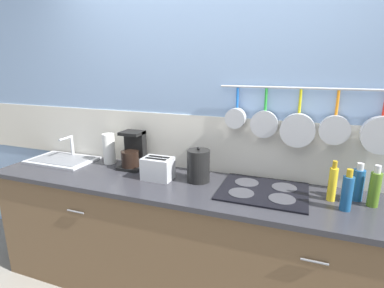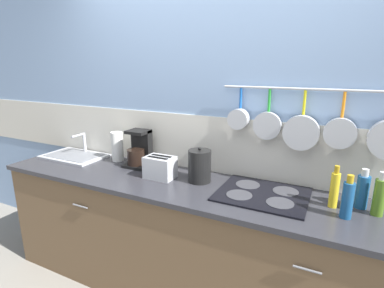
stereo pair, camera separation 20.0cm
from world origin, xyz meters
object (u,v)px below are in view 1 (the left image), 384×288
at_px(paper_towel_roll, 109,149).
at_px(bottle_hot_sauce, 333,183).
at_px(bottle_cooking_wine, 375,188).
at_px(toaster, 158,168).
at_px(bottle_sesame_oil, 358,184).
at_px(kettle, 198,166).
at_px(bottle_dish_soap, 347,192).
at_px(coffee_maker, 133,153).

xyz_separation_m(paper_towel_roll, bottle_hot_sauce, (1.71, -0.12, -0.01)).
bearing_deg(bottle_cooking_wine, paper_towel_roll, 176.40).
xyz_separation_m(toaster, bottle_sesame_oil, (1.31, 0.12, 0.02)).
bearing_deg(bottle_cooking_wine, bottle_hot_sauce, -179.20).
bearing_deg(bottle_cooking_wine, kettle, 179.64).
distance_m(paper_towel_roll, bottle_hot_sauce, 1.71).
bearing_deg(kettle, bottle_dish_soap, -7.35).
bearing_deg(bottle_cooking_wine, bottle_sesame_oil, 142.87).
xyz_separation_m(coffee_maker, bottle_dish_soap, (1.53, -0.22, -0.01)).
xyz_separation_m(kettle, bottle_cooking_wine, (1.09, -0.01, -0.00)).
xyz_separation_m(paper_towel_roll, toaster, (0.55, -0.18, -0.05)).
bearing_deg(kettle, bottle_cooking_wine, -0.36).
bearing_deg(toaster, bottle_dish_soap, -2.52).
height_order(paper_towel_roll, toaster, paper_towel_roll).
height_order(kettle, bottle_dish_soap, kettle).
bearing_deg(bottle_cooking_wine, coffee_maker, 176.54).
relative_size(paper_towel_roll, bottle_hot_sauce, 1.00).
relative_size(coffee_maker, toaster, 1.29).
distance_m(paper_towel_roll, coffee_maker, 0.25).
bearing_deg(bottle_dish_soap, bottle_cooking_wine, 36.05).
bearing_deg(paper_towel_roll, bottle_hot_sauce, -4.18).
distance_m(coffee_maker, toaster, 0.35).
xyz_separation_m(paper_towel_roll, bottle_dish_soap, (1.78, -0.24, -0.02)).
height_order(kettle, bottle_sesame_oil, kettle).
relative_size(paper_towel_roll, kettle, 0.99).
xyz_separation_m(toaster, kettle, (0.29, 0.07, 0.04)).
bearing_deg(paper_towel_roll, bottle_cooking_wine, -3.60).
bearing_deg(toaster, kettle, 12.99).
bearing_deg(coffee_maker, bottle_hot_sauce, -4.11).
xyz_separation_m(coffee_maker, bottle_hot_sauce, (1.46, -0.11, -0.01)).
distance_m(kettle, bottle_sesame_oil, 1.02).
bearing_deg(coffee_maker, bottle_cooking_wine, -3.46).
bearing_deg(bottle_hot_sauce, kettle, 179.34).
relative_size(coffee_maker, kettle, 1.17).
height_order(toaster, bottle_hot_sauce, bottle_hot_sauce).
height_order(coffee_maker, toaster, coffee_maker).
distance_m(coffee_maker, bottle_sesame_oil, 1.61).
height_order(coffee_maker, kettle, coffee_maker).
xyz_separation_m(paper_towel_roll, kettle, (0.84, -0.11, -0.01)).
xyz_separation_m(coffee_maker, bottle_cooking_wine, (1.69, -0.10, -0.01)).
xyz_separation_m(paper_towel_roll, bottle_sesame_oil, (1.85, -0.06, -0.02)).
height_order(paper_towel_roll, bottle_hot_sauce, bottle_hot_sauce).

